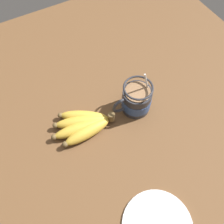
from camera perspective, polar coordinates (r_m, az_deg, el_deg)
table at (r=79.70cm, az=1.42°, el=0.51°), size 112.88×112.88×3.88cm
coffee_mug at (r=74.50cm, az=5.53°, el=2.80°), size 13.66×8.83×15.19cm
banana_bunch at (r=73.08cm, az=-6.51°, el=-2.92°), size 19.01×12.78×4.25cm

